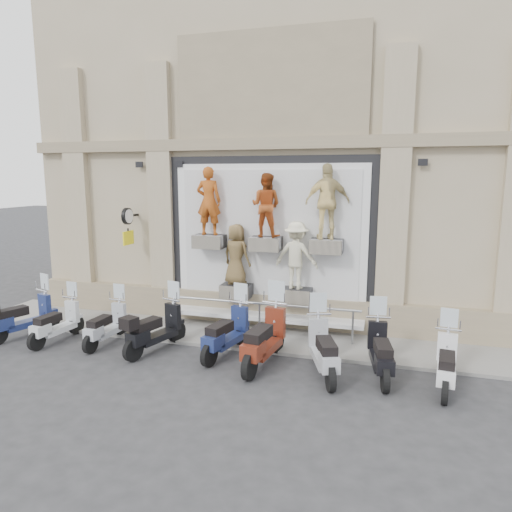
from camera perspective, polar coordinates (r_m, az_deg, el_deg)
The scene contains 15 objects.
ground at distance 9.94m, azimuth -2.77°, elevation -13.98°, with size 90.00×90.00×0.00m, color #2C2C2F.
sidewalk at distance 11.79m, azimuth 0.57°, elevation -9.84°, with size 16.00×2.20×0.08m, color gray.
building at distance 15.99m, azimuth 5.51°, elevation 16.96°, with size 14.00×8.60×12.00m, color tan, non-canonical shape.
shop_vitrine at distance 11.80m, azimuth 1.96°, elevation 2.12°, with size 5.60×0.83×4.30m.
guard_rail at distance 11.56m, azimuth 0.44°, elevation -8.02°, with size 5.06×0.10×0.93m, color #9EA0A5, non-canonical shape.
clock_sign_bracket at distance 13.07m, azimuth -15.72°, elevation 4.17°, with size 0.10×0.80×1.02m.
scooter_a at distance 12.95m, azimuth -27.11°, elevation -5.77°, with size 0.55×1.89×1.53m, color navy, non-canonical shape.
scooter_b at distance 12.26m, azimuth -23.73°, elevation -6.69°, with size 0.50×1.72×1.40m, color silver, non-canonical shape.
scooter_c at distance 11.65m, azimuth -18.23°, elevation -7.23°, with size 0.49×1.70×1.38m, color #9DA2AA, non-canonical shape.
scooter_d at distance 10.86m, azimuth -12.47°, elevation -7.72°, with size 0.56×1.91×1.56m, color black, non-canonical shape.
scooter_e at distance 10.39m, azimuth -3.71°, elevation -8.30°, with size 0.56×1.92×1.56m, color navy, non-canonical shape.
scooter_f at distance 9.81m, azimuth 1.07°, elevation -8.87°, with size 0.62×2.13×1.73m, color #611F10, non-canonical shape.
scooter_g at distance 9.47m, azimuth 8.46°, elevation -10.16°, with size 0.57×1.94×1.58m, color #9EA0A4, non-canonical shape.
scooter_h at distance 9.65m, azimuth 15.38°, elevation -10.20°, with size 0.55×1.88×1.53m, color black, non-canonical shape.
scooter_i at distance 9.54m, azimuth 22.78°, elevation -11.13°, with size 0.52×1.78×1.44m, color white, non-canonical shape.
Camera 1 is at (2.96, -8.59, 4.02)m, focal length 32.00 mm.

